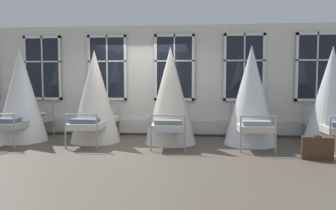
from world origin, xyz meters
The scene contains 9 objects.
ground centered at (0.00, 0.00, 0.00)m, with size 27.78×27.78×0.00m, color brown.
back_wall_with_windows centered at (0.00, 1.40, 1.51)m, with size 14.89×0.10×3.02m, color silver.
window_bank centered at (0.00, 1.28, 1.08)m, with size 10.43×0.10×2.70m.
cot_second centered at (-2.82, 0.15, 1.12)m, with size 1.24×1.97×2.34m.
cot_third centered at (-0.96, 0.23, 1.09)m, with size 1.24×1.98×2.26m.
cot_fourth centered at (0.92, 0.19, 1.11)m, with size 1.24×1.99×2.32m.
cot_fifth centered at (2.83, 0.23, 1.13)m, with size 1.24×1.98×2.34m.
cot_sixth centered at (4.63, 0.18, 1.10)m, with size 1.24×1.98×2.30m.
suitcase_dark centered at (3.87, -1.21, 0.22)m, with size 0.59×0.31×0.47m.
Camera 1 is at (1.60, -7.67, 1.51)m, focal length 35.18 mm.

